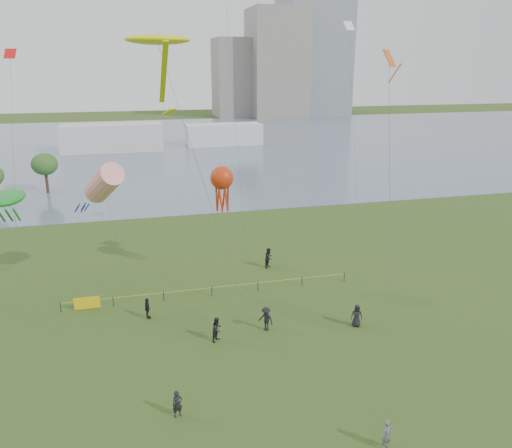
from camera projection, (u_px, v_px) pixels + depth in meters
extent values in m
plane|color=#253C13|center=(299.00, 413.00, 27.86)|extent=(400.00, 400.00, 0.00)
cube|color=slate|center=(165.00, 146.00, 120.26)|extent=(400.00, 120.00, 0.08)
cube|color=gray|center=(277.00, 64.00, 182.43)|extent=(20.00, 20.00, 38.00)
cube|color=slate|center=(236.00, 78.00, 186.25)|extent=(16.00, 18.00, 28.00)
cube|color=silver|center=(112.00, 138.00, 111.95)|extent=(22.00, 8.00, 6.00)
cube|color=silver|center=(224.00, 134.00, 120.90)|extent=(18.00, 7.00, 5.00)
cylinder|color=#372219|center=(47.00, 184.00, 75.42)|extent=(0.44, 0.44, 2.72)
ellipsoid|color=#356126|center=(45.00, 164.00, 74.49)|extent=(3.87, 3.87, 3.26)
cylinder|color=black|center=(61.00, 307.00, 39.10)|extent=(0.07, 0.07, 0.85)
cylinder|color=black|center=(113.00, 302.00, 40.03)|extent=(0.07, 0.07, 0.85)
cylinder|color=black|center=(164.00, 296.00, 40.96)|extent=(0.07, 0.07, 0.85)
cylinder|color=black|center=(212.00, 291.00, 41.88)|extent=(0.07, 0.07, 0.85)
cylinder|color=black|center=(258.00, 286.00, 42.81)|extent=(0.07, 0.07, 0.85)
cylinder|color=black|center=(302.00, 282.00, 43.74)|extent=(0.07, 0.07, 0.85)
cylinder|color=black|center=(344.00, 277.00, 44.66)|extent=(0.07, 0.07, 0.85)
cylinder|color=yellow|center=(212.00, 288.00, 41.78)|extent=(24.00, 0.03, 0.03)
cube|color=#E3B20B|center=(87.00, 303.00, 39.53)|extent=(2.00, 0.04, 1.00)
imported|color=#56595D|center=(387.00, 435.00, 25.04)|extent=(0.71, 0.58, 1.66)
imported|color=black|center=(217.00, 329.00, 34.92)|extent=(1.08, 1.09, 1.78)
imported|color=black|center=(266.00, 319.00, 36.29)|extent=(1.28, 1.36, 1.84)
imported|color=black|center=(147.00, 308.00, 38.05)|extent=(0.59, 1.04, 1.66)
imported|color=black|center=(357.00, 316.00, 36.88)|extent=(1.00, 0.85, 1.73)
imported|color=black|center=(177.00, 404.00, 27.37)|extent=(0.65, 0.50, 1.59)
imported|color=black|center=(269.00, 258.00, 47.64)|extent=(1.17, 1.20, 1.95)
cylinder|color=#3F3F42|center=(203.00, 179.00, 38.36)|extent=(5.44, 4.31, 20.34)
ellipsoid|color=yellow|center=(158.00, 40.00, 36.62)|extent=(4.83, 3.02, 0.75)
cube|color=yellow|center=(164.00, 75.00, 33.47)|extent=(0.36, 6.98, 4.09)
cube|color=yellow|center=(170.00, 111.00, 30.60)|extent=(0.95, 0.95, 0.42)
cylinder|color=#3F3F42|center=(117.00, 242.00, 40.98)|extent=(1.41, 2.35, 9.40)
cylinder|color=red|center=(104.00, 183.00, 40.46)|extent=(3.83, 5.24, 3.94)
cylinder|color=#1A2CB9|center=(87.00, 207.00, 39.52)|extent=(0.60, 1.13, 0.88)
cylinder|color=#1A2CB9|center=(84.00, 206.00, 39.80)|extent=(0.60, 1.13, 0.88)
cylinder|color=#1A2CB9|center=(78.00, 207.00, 39.57)|extent=(0.60, 1.13, 0.88)
cylinder|color=#1A2CB9|center=(77.00, 209.00, 39.13)|extent=(0.60, 1.13, 0.88)
cylinder|color=#1A2CB9|center=(83.00, 209.00, 39.10)|extent=(0.60, 1.13, 0.88)
cylinder|color=#3F3F42|center=(32.00, 263.00, 37.45)|extent=(3.56, 6.79, 8.73)
ellipsoid|color=#188523|center=(7.00, 197.00, 38.84)|extent=(2.61, 4.69, 0.91)
cylinder|color=#188523|center=(1.00, 216.00, 37.61)|extent=(0.16, 1.79, 1.54)
cylinder|color=#188523|center=(9.00, 215.00, 37.73)|extent=(0.16, 1.79, 1.54)
cylinder|color=#188523|center=(17.00, 215.00, 37.86)|extent=(0.16, 1.79, 1.54)
cylinder|color=#3F3F42|center=(240.00, 246.00, 40.09)|extent=(1.15, 8.65, 9.38)
sphere|color=#BB2D0D|center=(222.00, 178.00, 42.52)|extent=(2.00, 2.00, 2.00)
cylinder|color=#BB2D0D|center=(228.00, 196.00, 43.12)|extent=(0.18, 0.54, 2.60)
cylinder|color=#BB2D0D|center=(224.00, 195.00, 43.46)|extent=(0.49, 0.36, 2.61)
cylinder|color=#BB2D0D|center=(219.00, 195.00, 43.35)|extent=(0.49, 0.36, 2.61)
cylinder|color=#BB2D0D|center=(217.00, 196.00, 42.89)|extent=(0.18, 0.54, 2.60)
cylinder|color=#BB2D0D|center=(220.00, 197.00, 42.55)|extent=(0.49, 0.36, 2.61)
cylinder|color=#BB2D0D|center=(226.00, 197.00, 42.66)|extent=(0.49, 0.36, 2.61)
cylinder|color=#3F3F42|center=(390.00, 219.00, 30.60)|extent=(5.20, 12.92, 19.03)
cube|color=#D25812|center=(389.00, 58.00, 34.26)|extent=(1.40, 1.40, 1.14)
cylinder|color=#D25812|center=(395.00, 73.00, 33.74)|extent=(0.08, 1.58, 1.35)
cube|color=red|center=(10.00, 53.00, 39.40)|extent=(1.04, 1.00, 0.76)
cube|color=white|center=(349.00, 26.00, 42.15)|extent=(0.93, 0.60, 0.76)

